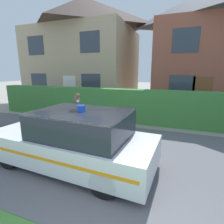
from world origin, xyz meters
TOP-DOWN VIEW (x-y plane):
  - road_strip at (0.00, 3.39)m, footprint 28.00×5.35m
  - garden_hedge at (-1.49, 6.88)m, footprint 14.32×0.65m
  - police_car at (-1.38, 2.47)m, footprint 4.32×1.94m
  - cat at (-1.34, 2.63)m, footprint 0.26×0.31m
  - house_left at (-6.67, 12.69)m, footprint 8.28×6.80m
  - house_right at (3.31, 12.58)m, footprint 8.29×5.71m

SIDE VIEW (x-z plane):
  - road_strip at x=0.00m, z-range 0.00..0.01m
  - police_car at x=-1.38m, z-range -0.09..1.49m
  - garden_hedge at x=-1.49m, z-range 0.00..1.57m
  - cat at x=-1.34m, z-range 1.56..1.84m
  - house_right at x=3.31m, z-range 0.08..8.01m
  - house_left at x=-6.67m, z-range 0.09..8.29m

